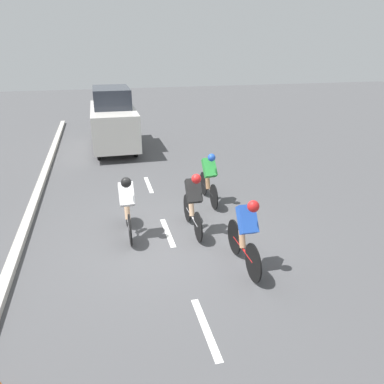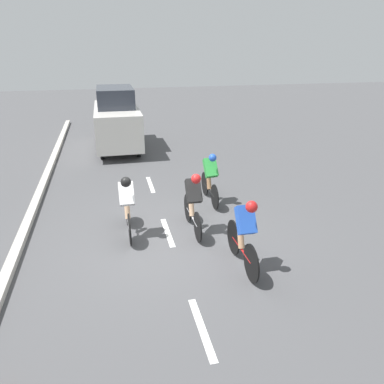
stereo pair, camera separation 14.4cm
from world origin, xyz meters
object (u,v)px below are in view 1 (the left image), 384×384
support_car (113,120)px  cyclist_green (209,176)px  cyclist_blue (246,232)px  cyclist_black (193,201)px  cyclist_white (127,204)px

support_car → cyclist_green: bearing=109.0°
cyclist_blue → cyclist_green: bearing=-94.2°
cyclist_black → support_car: support_car is taller
cyclist_green → cyclist_black: cyclist_black is taller
cyclist_blue → support_car: support_car is taller
cyclist_black → support_car: 7.96m
cyclist_white → support_car: bearing=-90.9°
cyclist_green → support_car: support_car is taller
cyclist_white → cyclist_green: size_ratio=0.99×
cyclist_white → cyclist_black: bearing=173.7°
cyclist_blue → support_car: 9.71m
cyclist_white → cyclist_green: bearing=-148.5°
cyclist_blue → cyclist_white: cyclist_blue is taller
cyclist_green → cyclist_black: bearing=62.0°
cyclist_black → support_car: (1.33, -7.84, 0.42)m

